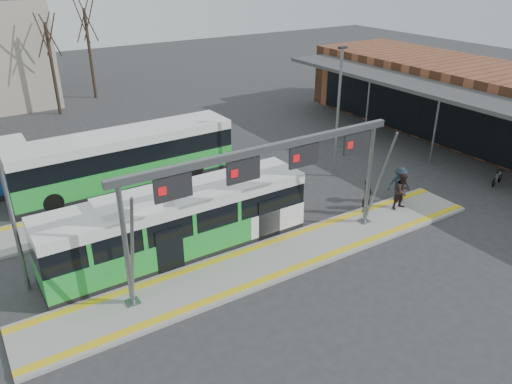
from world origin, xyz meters
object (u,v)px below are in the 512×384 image
passenger_b (403,191)px  hero_bus (178,224)px  passenger_a (367,197)px  gantry (268,170)px  passenger_c (399,184)px

passenger_b → hero_bus: bearing=172.3°
passenger_a → passenger_b: (1.83, -0.70, 0.12)m
hero_bus → gantry: bearing=-39.9°
passenger_b → passenger_a: bearing=163.2°
gantry → passenger_a: (6.66, 0.80, -3.29)m
gantry → passenger_b: bearing=0.7°
gantry → hero_bus: bearing=140.5°
gantry → hero_bus: 4.85m
gantry → passenger_a: 7.47m
passenger_a → passenger_b: 1.96m
passenger_b → passenger_c: 0.93m
hero_bus → passenger_a: size_ratio=6.92×
passenger_b → passenger_c: bearing=57.9°
gantry → hero_bus: gantry is taller
hero_bus → passenger_b: size_ratio=6.10×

